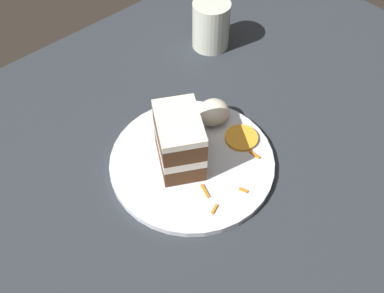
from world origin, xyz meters
TOP-DOWN VIEW (x-y plane):
  - ground_plane at (0.00, 0.00)m, footprint 6.00×6.00m
  - dining_table at (0.00, 0.00)m, footprint 1.32×0.81m
  - plate at (-0.05, 0.02)m, footprint 0.27×0.27m
  - cake_slice at (-0.03, 0.01)m, footprint 0.11×0.12m
  - cream_dollop at (-0.13, -0.02)m, footprint 0.06×0.05m
  - orange_garnish at (-0.14, 0.04)m, footprint 0.06×0.06m
  - carrot_shreds_scatter at (-0.06, 0.10)m, footprint 0.13×0.06m
  - drinking_glass at (-0.28, -0.18)m, footprint 0.08×0.08m

SIDE VIEW (x-z plane):
  - ground_plane at x=0.00m, z-range 0.00..0.00m
  - dining_table at x=0.00m, z-range 0.00..0.04m
  - plate at x=-0.05m, z-range 0.04..0.05m
  - carrot_shreds_scatter at x=-0.06m, z-range 0.05..0.05m
  - orange_garnish at x=-0.14m, z-range 0.05..0.05m
  - cream_dollop at x=-0.13m, z-range 0.05..0.08m
  - drinking_glass at x=-0.28m, z-range 0.03..0.13m
  - cake_slice at x=-0.03m, z-range 0.05..0.14m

